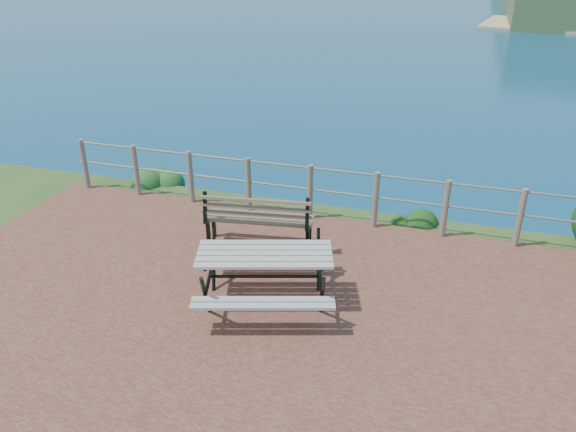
# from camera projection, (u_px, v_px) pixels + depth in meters

# --- Properties ---
(ground) EXTENTS (10.00, 7.00, 0.12)m
(ground) POSITION_uv_depth(u_px,v_px,m) (240.00, 330.00, 7.16)
(ground) COLOR brown
(ground) RESTS_ON ground
(safety_railing) EXTENTS (9.40, 0.10, 1.00)m
(safety_railing) POSITION_uv_depth(u_px,v_px,m) (310.00, 189.00, 9.78)
(safety_railing) COLOR #6B5B4C
(safety_railing) RESTS_ON ground
(picnic_table) EXTENTS (1.92, 1.49, 0.75)m
(picnic_table) POSITION_uv_depth(u_px,v_px,m) (265.00, 272.00, 7.51)
(picnic_table) COLOR #A0998F
(picnic_table) RESTS_ON ground
(park_bench) EXTENTS (1.78, 0.69, 0.98)m
(park_bench) POSITION_uv_depth(u_px,v_px,m) (259.00, 210.00, 8.87)
(park_bench) COLOR brown
(park_bench) RESTS_ON ground
(shrub_lip_west) EXTENTS (0.73, 0.73, 0.46)m
(shrub_lip_west) POSITION_uv_depth(u_px,v_px,m) (157.00, 182.00, 11.53)
(shrub_lip_west) COLOR #1E5120
(shrub_lip_west) RESTS_ON ground
(shrub_lip_east) EXTENTS (0.69, 0.69, 0.41)m
(shrub_lip_east) POSITION_uv_depth(u_px,v_px,m) (414.00, 219.00, 10.02)
(shrub_lip_east) COLOR #153C12
(shrub_lip_east) RESTS_ON ground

